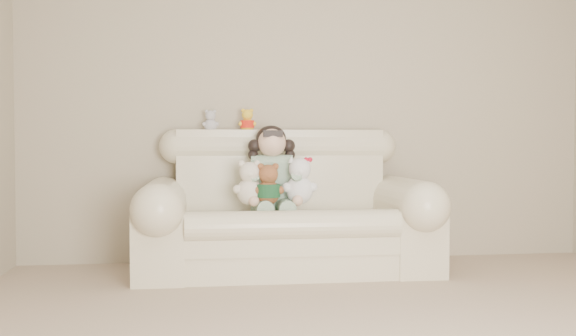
{
  "coord_description": "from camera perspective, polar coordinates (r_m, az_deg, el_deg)",
  "views": [
    {
      "loc": [
        -0.87,
        -2.61,
        0.91
      ],
      "look_at": [
        -0.26,
        1.9,
        0.75
      ],
      "focal_mm": 40.61,
      "sensor_mm": 36.0,
      "label": 1
    }
  ],
  "objects": [
    {
      "name": "wall_back",
      "position": [
        5.19,
        1.99,
        6.32
      ],
      "size": [
        4.5,
        0.0,
        4.5
      ],
      "primitive_type": "plane",
      "rotation": [
        1.57,
        0.0,
        0.0
      ],
      "color": "#ACA289",
      "rests_on": "ground"
    },
    {
      "name": "sofa",
      "position": [
        4.66,
        -0.16,
        -2.85
      ],
      "size": [
        2.1,
        0.95,
        1.03
      ],
      "primitive_type": null,
      "color": "beige",
      "rests_on": "floor"
    },
    {
      "name": "seated_child",
      "position": [
        4.71,
        -1.43,
        -0.01
      ],
      "size": [
        0.42,
        0.5,
        0.65
      ],
      "primitive_type": null,
      "rotation": [
        0.0,
        0.0,
        -0.06
      ],
      "color": "#2C693A",
      "rests_on": "sofa"
    },
    {
      "name": "brown_teddy",
      "position": [
        4.49,
        -1.74,
        -1.07
      ],
      "size": [
        0.26,
        0.22,
        0.34
      ],
      "primitive_type": null,
      "rotation": [
        0.0,
        0.0,
        0.31
      ],
      "color": "brown",
      "rests_on": "sofa"
    },
    {
      "name": "white_cat",
      "position": [
        4.56,
        1.02,
        -0.68
      ],
      "size": [
        0.29,
        0.24,
        0.39
      ],
      "primitive_type": null,
      "rotation": [
        0.0,
        0.0,
        -0.22
      ],
      "color": "silver",
      "rests_on": "sofa"
    },
    {
      "name": "cream_teddy",
      "position": [
        4.5,
        -3.41,
        -0.91
      ],
      "size": [
        0.25,
        0.2,
        0.36
      ],
      "primitive_type": null,
      "rotation": [
        0.0,
        0.0,
        -0.1
      ],
      "color": "silver",
      "rests_on": "sofa"
    },
    {
      "name": "yellow_mini_bear",
      "position": [
        4.97,
        -3.58,
        4.37
      ],
      "size": [
        0.15,
        0.12,
        0.21
      ],
      "primitive_type": null,
      "rotation": [
        0.0,
        0.0,
        -0.17
      ],
      "color": "yellow",
      "rests_on": "sofa"
    },
    {
      "name": "grey_mini_plush",
      "position": [
        4.98,
        -6.8,
        4.3
      ],
      "size": [
        0.13,
        0.11,
        0.2
      ],
      "primitive_type": null,
      "rotation": [
        0.0,
        0.0,
        -0.06
      ],
      "color": "silver",
      "rests_on": "sofa"
    }
  ]
}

